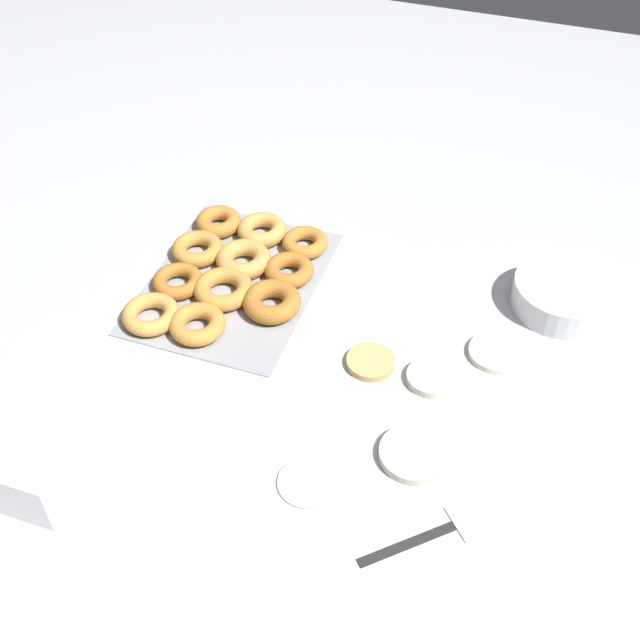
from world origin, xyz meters
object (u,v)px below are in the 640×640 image
at_px(pancake_3, 496,352).
at_px(pancake_4, 308,482).
at_px(pancake_1, 370,362).
at_px(pancake_2, 414,454).
at_px(pancake_0, 431,377).
at_px(container_stack, 40,464).
at_px(spatula, 474,517).
at_px(donut_tray, 232,274).
at_px(batter_bowl, 563,295).

bearing_deg(pancake_3, pancake_4, -31.75).
distance_m(pancake_1, pancake_2, 0.20).
height_order(pancake_0, container_stack, container_stack).
distance_m(pancake_2, pancake_3, 0.27).
bearing_deg(container_stack, spatula, 103.43).
bearing_deg(spatula, container_stack, 151.11).
bearing_deg(pancake_0, pancake_4, -25.99).
bearing_deg(pancake_2, spatula, 54.90).
relative_size(donut_tray, batter_bowl, 2.23).
height_order(pancake_2, pancake_4, pancake_2).
height_order(pancake_4, spatula, pancake_4).
bearing_deg(pancake_3, pancake_0, -44.44).
xyz_separation_m(pancake_0, container_stack, (0.38, -0.49, 0.04)).
distance_m(pancake_1, pancake_3, 0.22).
distance_m(pancake_2, donut_tray, 0.51).
bearing_deg(spatula, pancake_1, 91.08).
xyz_separation_m(pancake_4, donut_tray, (-0.38, -0.29, 0.01)).
relative_size(pancake_1, donut_tray, 0.21).
height_order(pancake_1, pancake_2, pancake_2).
xyz_separation_m(pancake_4, container_stack, (0.12, -0.37, 0.04)).
height_order(pancake_0, batter_bowl, batter_bowl).
xyz_separation_m(pancake_2, pancake_3, (-0.25, 0.08, -0.00)).
distance_m(pancake_2, pancake_4, 0.17).
xyz_separation_m(pancake_0, donut_tray, (-0.12, -0.41, 0.01)).
height_order(pancake_1, batter_bowl, batter_bowl).
height_order(pancake_4, container_stack, container_stack).
xyz_separation_m(pancake_3, batter_bowl, (-0.16, 0.09, 0.02)).
bearing_deg(pancake_0, donut_tray, -106.41).
xyz_separation_m(pancake_4, batter_bowl, (-0.51, 0.31, 0.02)).
bearing_deg(container_stack, batter_bowl, 133.40).
bearing_deg(pancake_1, pancake_0, 89.25).
distance_m(pancake_2, spatula, 0.13).
xyz_separation_m(pancake_1, pancake_2, (0.16, 0.12, 0.00)).
bearing_deg(batter_bowl, pancake_2, -22.17).
relative_size(batter_bowl, container_stack, 1.30).
distance_m(pancake_0, pancake_1, 0.11).
xyz_separation_m(batter_bowl, spatula, (0.49, -0.06, -0.03)).
relative_size(pancake_0, spatula, 0.36).
height_order(pancake_3, container_stack, container_stack).
xyz_separation_m(pancake_0, pancake_4, (0.26, -0.13, -0.00)).
bearing_deg(pancake_4, pancake_0, 154.01).
height_order(container_stack, spatula, container_stack).
xyz_separation_m(pancake_0, pancake_2, (0.16, 0.01, 0.00)).
relative_size(pancake_2, batter_bowl, 0.60).
bearing_deg(pancake_3, donut_tray, -93.17).
bearing_deg(batter_bowl, container_stack, -46.60).
bearing_deg(pancake_0, pancake_3, 135.56).
xyz_separation_m(pancake_0, pancake_3, (-0.09, 0.09, -0.00)).
bearing_deg(pancake_4, batter_bowl, 149.13).
height_order(pancake_1, spatula, pancake_1).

